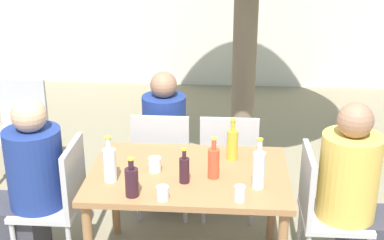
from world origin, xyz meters
TOP-DOWN VIEW (x-y plane):
  - dining_table_front at (0.00, 0.00)m, footprint 1.31×0.89m
  - patio_chair_0 at (-0.89, 0.00)m, footprint 0.44×0.44m
  - patio_chair_1 at (0.89, 0.00)m, footprint 0.44×0.44m
  - patio_chair_2 at (-0.26, 0.68)m, footprint 0.44×0.44m
  - patio_chair_3 at (0.26, 0.68)m, footprint 0.44×0.44m
  - patio_chair_4 at (-1.66, 1.30)m, footprint 0.44×0.44m
  - person_seated_0 at (-1.12, -0.00)m, footprint 0.59×0.38m
  - person_seated_1 at (1.11, -0.00)m, footprint 0.59×0.38m
  - person_seated_2 at (-0.26, 0.91)m, footprint 0.35×0.57m
  - water_bottle_0 at (-0.49, -0.16)m, footprint 0.08×0.08m
  - wine_bottle_1 at (-0.31, -0.34)m, footprint 0.08×0.08m
  - wine_bottle_2 at (-0.02, -0.14)m, footprint 0.06×0.06m
  - soda_bottle_3 at (0.16, -0.07)m, footprint 0.07×0.07m
  - oil_cruet_4 at (0.28, 0.22)m, footprint 0.08×0.08m
  - water_bottle_5 at (0.44, -0.18)m, footprint 0.08×0.08m
  - drinking_glass_0 at (0.33, -0.35)m, footprint 0.06×0.06m
  - drinking_glass_1 at (-0.13, -0.37)m, footprint 0.07×0.07m
  - drinking_glass_2 at (-0.22, 0.00)m, footprint 0.08×0.08m
  - drinking_glass_3 at (0.29, 0.37)m, footprint 0.06×0.06m

SIDE VIEW (x-z plane):
  - patio_chair_0 at x=-0.89m, z-range 0.06..0.97m
  - patio_chair_1 at x=0.89m, z-range 0.06..0.97m
  - patio_chair_2 at x=-0.26m, z-range 0.06..0.97m
  - patio_chair_3 at x=0.26m, z-range 0.06..0.97m
  - patio_chair_4 at x=-1.66m, z-range 0.06..0.97m
  - person_seated_2 at x=-0.26m, z-range -0.06..1.12m
  - person_seated_0 at x=-1.12m, z-range -0.06..1.17m
  - person_seated_1 at x=1.11m, z-range -0.06..1.19m
  - dining_table_front at x=0.00m, z-range 0.28..1.03m
  - drinking_glass_1 at x=-0.13m, z-range 0.74..0.83m
  - drinking_glass_3 at x=0.29m, z-range 0.74..0.83m
  - drinking_glass_2 at x=-0.22m, z-range 0.74..0.84m
  - drinking_glass_0 at x=0.33m, z-range 0.74..0.84m
  - wine_bottle_2 at x=-0.02m, z-range 0.72..0.95m
  - wine_bottle_1 at x=-0.31m, z-range 0.71..0.96m
  - soda_bottle_3 at x=0.16m, z-range 0.71..0.99m
  - oil_cruet_4 at x=0.28m, z-range 0.71..1.00m
  - water_bottle_0 at x=-0.49m, z-range 0.71..1.01m
  - water_bottle_5 at x=0.44m, z-range 0.71..1.03m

